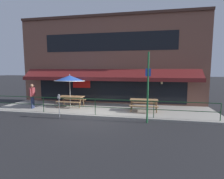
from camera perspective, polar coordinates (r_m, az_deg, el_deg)
name	(u,v)px	position (r m, az deg, el deg)	size (l,w,h in m)	color
ground_plane	(94,117)	(10.50, -5.95, -9.08)	(120.00, 120.00, 0.00)	#232326
patio_deck	(102,109)	(12.35, -3.22, -6.40)	(15.00, 4.00, 0.10)	#9E998E
restaurant_building	(109,61)	(14.21, -1.07, 9.41)	(15.00, 1.60, 7.08)	brown
patio_railing	(95,103)	(10.59, -5.53, -4.48)	(13.84, 0.04, 0.97)	#194723
picnic_table_left	(71,98)	(13.14, -13.18, -2.85)	(1.80, 1.42, 0.76)	#997047
picnic_table_centre	(144,102)	(11.63, 10.35, -4.01)	(1.80, 1.42, 0.76)	#997047
patio_umbrella_left	(70,78)	(12.82, -13.66, 3.53)	(2.14, 2.14, 2.38)	#B7B2A8
pedestrian_walking	(32,95)	(13.41, -24.59, -1.58)	(0.31, 0.61, 1.71)	navy
parking_meter_near	(59,99)	(10.48, -16.97, -2.93)	(0.15, 0.16, 1.42)	gray
street_sign_pole	(148,87)	(9.25, 11.61, 0.77)	(0.28, 0.09, 3.72)	#1E6033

